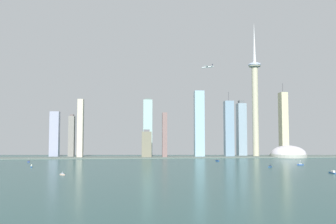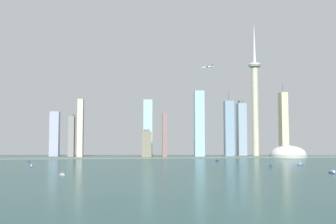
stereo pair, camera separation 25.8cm
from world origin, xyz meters
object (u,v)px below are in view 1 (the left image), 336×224
Objects in this scene: skyscraper_4 at (147,144)px; boat_3 at (29,161)px; skyscraper_6 at (283,124)px; skyscraper_8 at (80,128)px; skyscraper_1 at (148,127)px; skyscraper_2 at (241,129)px; stadium_dome at (288,154)px; skyscraper_0 at (229,129)px; skyscraper_5 at (55,134)px; skyscraper_7 at (199,124)px; boat_2 at (217,161)px; skyscraper_9 at (72,136)px; boat_1 at (333,172)px; boat_6 at (62,174)px; boat_0 at (270,166)px; skyscraper_3 at (165,135)px; airplane at (208,67)px; boat_5 at (300,164)px; observation_tower at (255,96)px; boat_4 at (31,166)px.

skyscraper_4 reaches higher than boat_3.
skyscraper_6 is 1.34× the size of skyscraper_8.
skyscraper_1 is 263.93m from skyscraper_2.
stadium_dome is at bearing -1.10° from skyscraper_4.
skyscraper_0 is 477.23m from skyscraper_5.
skyscraper_7 is at bearing -176.54° from skyscraper_6.
stadium_dome is 0.53× the size of skyscraper_7.
skyscraper_2 is at bearing 12.37° from skyscraper_7.
skyscraper_1 is 14.75× the size of boat_2.
skyscraper_8 reaches higher than skyscraper_5.
skyscraper_5 reaches higher than skyscraper_9.
skyscraper_2 reaches higher than boat_2.
boat_6 is at bearing -90.22° from boat_1.
boat_2 is at bearing -51.40° from skyscraper_1.
boat_1 is (60.67, -104.16, 0.05)m from boat_0.
skyscraper_3 is 0.96× the size of skyscraper_5.
skyscraper_1 is at bearing 121.58° from skyscraper_3.
airplane is at bearing -10.51° from skyscraper_8.
skyscraper_1 is 529.77m from boat_1.
airplane reaches higher than boat_6.
skyscraper_8 is at bearing 28.58° from airplane.
skyscraper_7 is 13.77× the size of boat_5.
skyscraper_2 is 225.52m from skyscraper_3.
skyscraper_0 is 178.73m from skyscraper_3.
skyscraper_3 is 348.78m from boat_5.
boat_5 is (474.24, -247.42, -75.18)m from skyscraper_8.
boat_0 is (-73.31, -285.64, -163.72)m from observation_tower.
skyscraper_9 is at bearing 143.21° from boat_3.
skyscraper_0 is at bearing 135.80° from boat_2.
boat_0 is at bearing -135.46° from boat_5.
skyscraper_1 reaches higher than skyscraper_4.
boat_3 is 1.41× the size of boat_6.
skyscraper_6 is (379.61, -36.34, 9.22)m from skyscraper_1.
boat_1 is at bearing -40.39° from skyscraper_9.
boat_2 is 244.03m from airplane.
boat_1 is (458.23, -388.77, -74.80)m from skyscraper_8.
skyscraper_1 is at bearing 109.44° from boat_3.
skyscraper_0 is 525.98m from boat_6.
skyscraper_4 is at bearing -147.56° from boat_2.
skyscraper_7 is 18.64× the size of boat_6.
boat_4 is at bearing -100.31° from skyscraper_8.
skyscraper_6 reaches higher than boat_4.
skyscraper_5 reaches higher than boat_3.
skyscraper_2 is 128.96m from skyscraper_7.
observation_tower is 33.73× the size of boat_2.
boat_5 is at bearing -42.31° from skyscraper_3.
skyscraper_2 reaches higher than boat_4.
skyscraper_9 reaches higher than stadium_dome.
observation_tower is 257.04m from boat_2.
skyscraper_3 is 101.35m from skyscraper_7.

